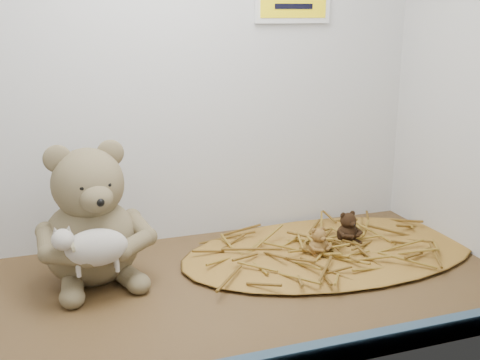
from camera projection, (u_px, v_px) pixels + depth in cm
name	position (u px, v px, depth cm)	size (l,w,h in cm)	color
alcove_shell	(187.00, 45.00, 108.79)	(120.40, 60.20, 90.40)	#412E16
straw_bed	(333.00, 250.00, 131.15)	(67.87, 39.41, 1.31)	brown
main_teddy	(89.00, 213.00, 114.43)	(22.19, 23.42, 27.51)	#766848
toy_lamb	(96.00, 248.00, 106.35)	(14.57, 8.89, 9.42)	beige
mini_teddy_tan	(318.00, 240.00, 126.50)	(5.04, 5.32, 6.25)	olive
mini_teddy_brown	(347.00, 226.00, 133.62)	(5.82, 6.14, 7.21)	black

